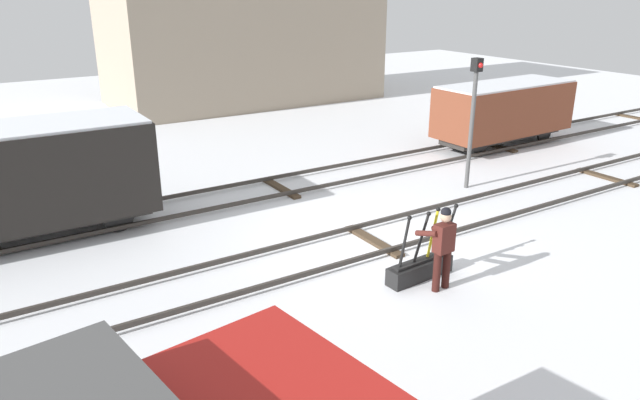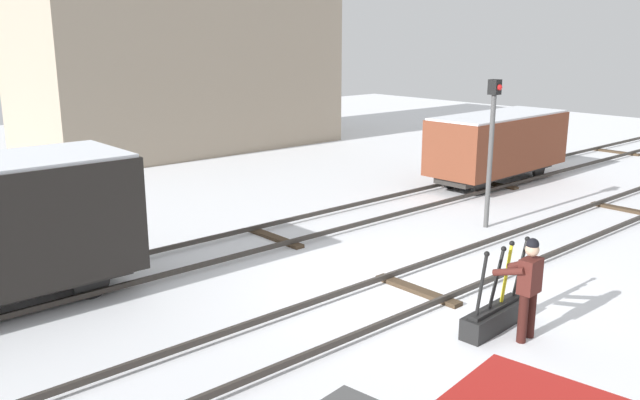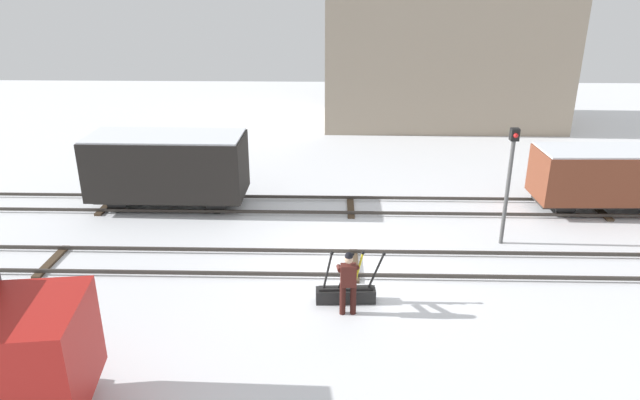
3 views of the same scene
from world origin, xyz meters
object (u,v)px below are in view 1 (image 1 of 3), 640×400
switch_lever_frame (420,267)px  signal_post (473,110)px  freight_car_near_switch (25,176)px  rail_worker (443,244)px  freight_car_back_track (504,110)px

switch_lever_frame → signal_post: 6.36m
switch_lever_frame → freight_car_near_switch: bearing=131.2°
rail_worker → signal_post: (4.85, 4.08, 1.32)m
signal_post → freight_car_back_track: signal_post is taller
switch_lever_frame → rail_worker: bearing=-90.0°
freight_car_back_track → freight_car_near_switch: bearing=178.5°
signal_post → switch_lever_frame: bearing=-144.0°
switch_lever_frame → freight_car_near_switch: size_ratio=0.32×
signal_post → freight_car_back_track: 5.33m
switch_lever_frame → rail_worker: 0.88m
freight_car_near_switch → switch_lever_frame: bearing=-44.9°
switch_lever_frame → freight_car_near_switch: 8.91m
switch_lever_frame → freight_car_near_switch: freight_car_near_switch is taller
freight_car_back_track → freight_car_near_switch: 15.56m
freight_car_near_switch → freight_car_back_track: bearing=0.5°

